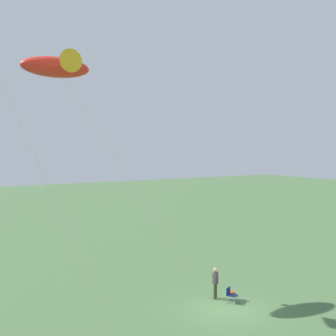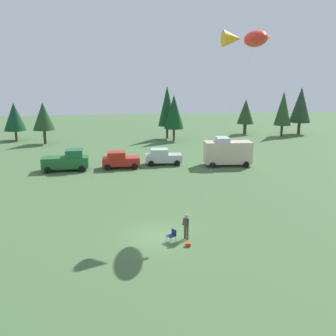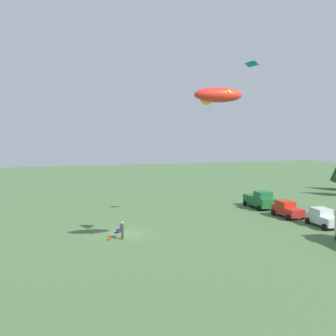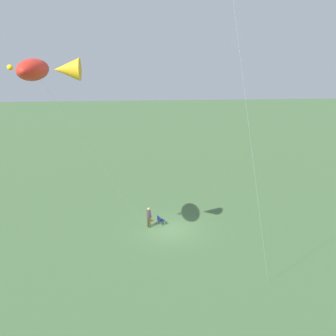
{
  "view_description": "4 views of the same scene",
  "coord_description": "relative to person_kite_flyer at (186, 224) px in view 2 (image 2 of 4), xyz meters",
  "views": [
    {
      "loc": [
        -18.64,
        15.18,
        8.58
      ],
      "look_at": [
        2.01,
        2.3,
        7.36
      ],
      "focal_mm": 50.0,
      "sensor_mm": 36.0,
      "label": 1
    },
    {
      "loc": [
        -2.49,
        -24.12,
        10.54
      ],
      "look_at": [
        1.05,
        3.34,
        3.84
      ],
      "focal_mm": 42.0,
      "sensor_mm": 36.0,
      "label": 2
    },
    {
      "loc": [
        37.74,
        -6.67,
        10.2
      ],
      "look_at": [
        1.38,
        3.96,
        6.62
      ],
      "focal_mm": 42.0,
      "sensor_mm": 36.0,
      "label": 3
    },
    {
      "loc": [
        2.52,
        29.03,
        14.33
      ],
      "look_at": [
        0.44,
        3.05,
        6.24
      ],
      "focal_mm": 42.0,
      "sensor_mm": 36.0,
      "label": 4
    }
  ],
  "objects": [
    {
      "name": "kite_large_fish",
      "position": [
        5.97,
        6.84,
        12.08
      ],
      "size": [
        7.61,
        8.71,
        13.74
      ],
      "color": "red",
      "rests_on": "ground"
    },
    {
      "name": "car_red_sedan",
      "position": [
        -4.09,
        20.44,
        -0.07
      ],
      "size": [
        4.24,
        2.28,
        1.89
      ],
      "rotation": [
        0.0,
        0.0,
        3.16
      ],
      "color": "#B4221B",
      "rests_on": "ground"
    },
    {
      "name": "van_camper_beige",
      "position": [
        8.38,
        20.11,
        0.62
      ],
      "size": [
        5.52,
        2.86,
        3.34
      ],
      "rotation": [
        0.0,
        0.0,
        3.08
      ],
      "color": "beige",
      "rests_on": "ground"
    },
    {
      "name": "treeline_distant",
      "position": [
        7.4,
        40.77,
        3.59
      ],
      "size": [
        51.81,
        8.98,
        8.58
      ],
      "color": "brown",
      "rests_on": "ground"
    },
    {
      "name": "backpack_on_grass",
      "position": [
        -0.08,
        -1.13,
        -0.91
      ],
      "size": [
        0.34,
        0.25,
        0.22
      ],
      "primitive_type": "cube",
      "rotation": [
        0.0,
        0.0,
        6.19
      ],
      "color": "red",
      "rests_on": "ground"
    },
    {
      "name": "ground_plane",
      "position": [
        -1.73,
        0.63,
        -1.02
      ],
      "size": [
        160.0,
        160.0,
        0.0
      ],
      "primitive_type": "plane",
      "color": "#46683C"
    },
    {
      "name": "truck_green_flatbed",
      "position": [
        -9.92,
        20.06,
        0.08
      ],
      "size": [
        5.06,
        2.53,
        2.34
      ],
      "rotation": [
        0.0,
        0.0,
        0.03
      ],
      "color": "#1E5F29",
      "rests_on": "ground"
    },
    {
      "name": "folding_chair",
      "position": [
        -0.96,
        -0.3,
        -0.53
      ],
      "size": [
        0.65,
        0.65,
        0.82
      ],
      "rotation": [
        0.0,
        0.0,
        3.62
      ],
      "color": "navy",
      "rests_on": "ground"
    },
    {
      "name": "car_silver_compact",
      "position": [
        0.95,
        21.57,
        -0.07
      ],
      "size": [
        4.29,
        2.39,
        1.89
      ],
      "rotation": [
        0.0,
        0.0,
        3.09
      ],
      "color": "silver",
      "rests_on": "ground"
    },
    {
      "name": "person_kite_flyer",
      "position": [
        0.0,
        0.0,
        0.0
      ],
      "size": [
        0.51,
        0.52,
        1.74
      ],
      "rotation": [
        0.0,
        0.0,
        3.79
      ],
      "color": "#3B4025",
      "rests_on": "ground"
    }
  ]
}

